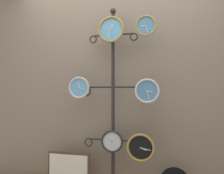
% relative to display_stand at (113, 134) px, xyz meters
% --- Properties ---
extents(shop_wall, '(4.40, 0.04, 2.80)m').
position_rel_display_stand_xyz_m(shop_wall, '(-0.00, 0.16, 0.75)').
color(shop_wall, gray).
rests_on(shop_wall, ground_plane).
extents(display_stand, '(0.76, 0.44, 2.10)m').
position_rel_display_stand_xyz_m(display_stand, '(0.00, 0.00, 0.00)').
color(display_stand, '#282623').
rests_on(display_stand, ground_plane).
extents(clock_top_center, '(0.30, 0.04, 0.30)m').
position_rel_display_stand_xyz_m(clock_top_center, '(-0.00, -0.09, 1.17)').
color(clock_top_center, '#60A8DB').
extents(clock_top_right, '(0.23, 0.04, 0.23)m').
position_rel_display_stand_xyz_m(clock_top_right, '(0.38, -0.10, 1.19)').
color(clock_top_right, '#4C84B2').
extents(clock_middle_left, '(0.25, 0.04, 0.25)m').
position_rel_display_stand_xyz_m(clock_middle_left, '(-0.38, -0.10, 0.53)').
color(clock_middle_left, '#60A8DB').
extents(clock_middle_right, '(0.26, 0.04, 0.26)m').
position_rel_display_stand_xyz_m(clock_middle_right, '(0.40, -0.11, 0.49)').
color(clock_middle_right, '#4C84B2').
extents(clock_bottom_center, '(0.25, 0.04, 0.25)m').
position_rel_display_stand_xyz_m(clock_bottom_center, '(0.01, -0.09, -0.07)').
color(clock_bottom_center, silver).
extents(clock_bottom_right, '(0.30, 0.04, 0.30)m').
position_rel_display_stand_xyz_m(clock_bottom_right, '(0.33, -0.12, -0.11)').
color(clock_bottom_right, black).
extents(picture_frame, '(0.52, 0.02, 0.37)m').
position_rel_display_stand_xyz_m(picture_frame, '(-0.51, -0.08, -0.41)').
color(picture_frame, '#4C381E').
rests_on(picture_frame, low_shelf).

